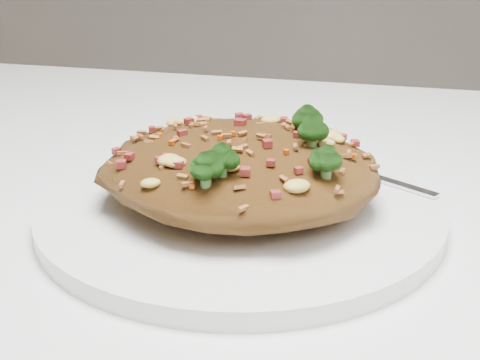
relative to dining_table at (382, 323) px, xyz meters
name	(u,v)px	position (x,y,z in m)	size (l,w,h in m)	color
dining_table	(382,323)	(0.00, 0.00, 0.00)	(1.20, 0.80, 0.75)	white
plate	(240,207)	(-0.11, -0.02, 0.10)	(0.30, 0.30, 0.01)	white
fried_rice	(241,159)	(-0.11, -0.02, 0.14)	(0.20, 0.18, 0.07)	brown
fork	(355,171)	(-0.03, 0.05, 0.11)	(0.15, 0.10, 0.00)	silver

